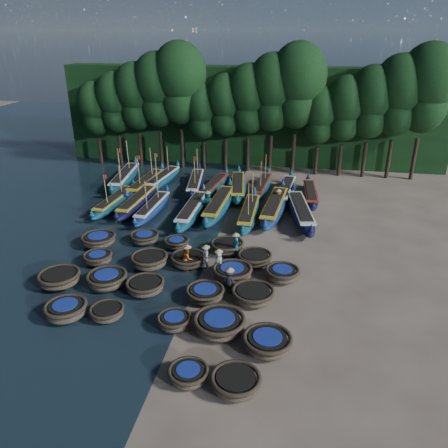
% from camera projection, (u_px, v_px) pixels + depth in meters
% --- Properties ---
extents(ground, '(120.00, 120.00, 0.00)m').
position_uv_depth(ground, '(206.00, 263.00, 27.35)').
color(ground, gray).
rests_on(ground, ground).
extents(foliage_wall, '(40.00, 3.00, 10.00)m').
position_uv_depth(foliage_wall, '(252.00, 116.00, 46.46)').
color(foliage_wall, black).
rests_on(foliage_wall, ground).
extents(coracle_3, '(2.03, 2.03, 0.65)m').
position_uv_depth(coracle_3, '(188.00, 374.00, 18.00)').
color(coracle_3, brown).
rests_on(coracle_3, ground).
extents(coracle_4, '(2.33, 2.33, 0.72)m').
position_uv_depth(coracle_4, '(236.00, 382.00, 17.56)').
color(coracle_4, brown).
rests_on(coracle_4, ground).
extents(coracle_5, '(2.53, 2.53, 0.83)m').
position_uv_depth(coracle_5, '(66.00, 310.00, 21.97)').
color(coracle_5, brown).
rests_on(coracle_5, ground).
extents(coracle_6, '(2.16, 2.16, 0.63)m').
position_uv_depth(coracle_6, '(107.00, 312.00, 22.00)').
color(coracle_6, brown).
rests_on(coracle_6, ground).
extents(coracle_7, '(1.90, 1.90, 0.66)m').
position_uv_depth(coracle_7, '(174.00, 321.00, 21.29)').
color(coracle_7, brown).
rests_on(coracle_7, ground).
extents(coracle_8, '(3.10, 3.10, 0.85)m').
position_uv_depth(coracle_8, '(219.00, 324.00, 20.91)').
color(coracle_8, brown).
rests_on(coracle_8, ground).
extents(coracle_9, '(2.60, 2.60, 0.79)m').
position_uv_depth(coracle_9, '(267.00, 342.00, 19.71)').
color(coracle_9, brown).
rests_on(coracle_9, ground).
extents(coracle_10, '(2.40, 2.40, 0.82)m').
position_uv_depth(coracle_10, '(59.00, 278.00, 24.79)').
color(coracle_10, brown).
rests_on(coracle_10, ground).
extents(coracle_11, '(2.58, 2.58, 0.80)m').
position_uv_depth(coracle_11, '(107.00, 279.00, 24.71)').
color(coracle_11, brown).
rests_on(coracle_11, ground).
extents(coracle_12, '(2.66, 2.66, 0.73)m').
position_uv_depth(coracle_12, '(145.00, 286.00, 24.13)').
color(coracle_12, brown).
rests_on(coracle_12, ground).
extents(coracle_13, '(2.43, 2.43, 0.70)m').
position_uv_depth(coracle_13, '(205.00, 293.00, 23.50)').
color(coracle_13, brown).
rests_on(coracle_13, ground).
extents(coracle_14, '(2.68, 2.68, 0.76)m').
position_uv_depth(coracle_14, '(253.00, 294.00, 23.32)').
color(coracle_14, brown).
rests_on(coracle_14, ground).
extents(coracle_15, '(1.94, 1.94, 0.70)m').
position_uv_depth(coracle_15, '(98.00, 258.00, 27.13)').
color(coracle_15, brown).
rests_on(coracle_15, ground).
extents(coracle_16, '(2.32, 2.32, 0.83)m').
position_uv_depth(coracle_16, '(149.00, 260.00, 26.70)').
color(coracle_16, brown).
rests_on(coracle_16, ground).
extents(coracle_17, '(2.20, 2.20, 0.73)m').
position_uv_depth(coracle_17, '(188.00, 260.00, 26.91)').
color(coracle_17, brown).
rests_on(coracle_17, ground).
extents(coracle_18, '(2.37, 2.37, 0.84)m').
position_uv_depth(coracle_18, '(232.00, 273.00, 25.32)').
color(coracle_18, brown).
rests_on(coracle_18, ground).
extents(coracle_19, '(2.38, 2.38, 0.77)m').
position_uv_depth(coracle_19, '(282.00, 273.00, 25.32)').
color(coracle_19, brown).
rests_on(coracle_19, ground).
extents(coracle_20, '(2.81, 2.81, 0.77)m').
position_uv_depth(coracle_20, '(98.00, 240.00, 29.42)').
color(coracle_20, brown).
rests_on(coracle_20, ground).
extents(coracle_21, '(2.13, 2.13, 0.68)m').
position_uv_depth(coracle_21, '(145.00, 237.00, 29.84)').
color(coracle_21, brown).
rests_on(coracle_21, ground).
extents(coracle_22, '(1.71, 1.71, 0.64)m').
position_uv_depth(coracle_22, '(177.00, 243.00, 29.14)').
color(coracle_22, brown).
rests_on(coracle_22, ground).
extents(coracle_23, '(2.51, 2.51, 0.78)m').
position_uv_depth(coracle_23, '(227.00, 246.00, 28.48)').
color(coracle_23, brown).
rests_on(coracle_23, ground).
extents(coracle_24, '(2.16, 2.16, 0.73)m').
position_uv_depth(coracle_24, '(255.00, 258.00, 27.08)').
color(coracle_24, brown).
rests_on(coracle_24, ground).
extents(long_boat_1, '(1.85, 7.67, 3.27)m').
position_uv_depth(long_boat_1, '(115.00, 202.00, 35.71)').
color(long_boat_1, navy).
rests_on(long_boat_1, ground).
extents(long_boat_2, '(1.77, 8.11, 1.43)m').
position_uv_depth(long_boat_2, '(137.00, 202.00, 35.58)').
color(long_boat_2, black).
rests_on(long_boat_2, ground).
extents(long_boat_3, '(1.57, 7.49, 3.18)m').
position_uv_depth(long_boat_3, '(153.00, 208.00, 34.52)').
color(long_boat_3, navy).
rests_on(long_boat_3, ground).
extents(long_boat_4, '(1.55, 8.40, 1.48)m').
position_uv_depth(long_boat_4, '(192.00, 210.00, 33.86)').
color(long_boat_4, navy).
rests_on(long_boat_4, ground).
extents(long_boat_5, '(1.94, 8.92, 1.57)m').
position_uv_depth(long_boat_5, '(219.00, 205.00, 34.82)').
color(long_boat_5, navy).
rests_on(long_boat_5, ground).
extents(long_boat_6, '(1.45, 8.12, 3.45)m').
position_uv_depth(long_boat_6, '(249.00, 213.00, 33.40)').
color(long_boat_6, navy).
rests_on(long_boat_6, ground).
extents(long_boat_7, '(2.39, 9.14, 1.61)m').
position_uv_depth(long_boat_7, '(274.00, 207.00, 34.37)').
color(long_boat_7, navy).
rests_on(long_boat_7, ground).
extents(long_boat_8, '(3.04, 8.87, 1.58)m').
position_uv_depth(long_boat_8, '(301.00, 212.00, 33.48)').
color(long_boat_8, black).
rests_on(long_boat_8, ground).
extents(long_boat_9, '(2.61, 9.03, 3.86)m').
position_uv_depth(long_boat_9, '(125.00, 178.00, 41.22)').
color(long_boat_9, navy).
rests_on(long_boat_9, ground).
extents(long_boat_10, '(2.03, 8.43, 3.59)m').
position_uv_depth(long_boat_10, '(146.00, 183.00, 39.81)').
color(long_boat_10, navy).
rests_on(long_boat_10, ground).
extents(long_boat_11, '(2.30, 7.90, 3.38)m').
position_uv_depth(long_boat_11, '(163.00, 179.00, 41.11)').
color(long_boat_11, navy).
rests_on(long_boat_11, ground).
extents(long_boat_12, '(2.53, 8.12, 3.48)m').
position_uv_depth(long_boat_12, '(196.00, 183.00, 39.91)').
color(long_boat_12, black).
rests_on(long_boat_12, ground).
extents(long_boat_13, '(2.38, 7.65, 1.36)m').
position_uv_depth(long_boat_13, '(214.00, 186.00, 39.20)').
color(long_boat_13, navy).
rests_on(long_boat_13, ground).
extents(long_boat_14, '(2.52, 8.37, 1.49)m').
position_uv_depth(long_boat_14, '(238.00, 187.00, 38.90)').
color(long_boat_14, navy).
rests_on(long_boat_14, ground).
extents(long_boat_15, '(1.90, 7.49, 3.19)m').
position_uv_depth(long_boat_15, '(262.00, 186.00, 39.29)').
color(long_boat_15, navy).
rests_on(long_boat_15, ground).
extents(long_boat_16, '(2.11, 8.21, 1.45)m').
position_uv_depth(long_boat_16, '(286.00, 191.00, 37.97)').
color(long_boat_16, navy).
rests_on(long_boat_16, ground).
extents(long_boat_17, '(1.70, 7.35, 1.30)m').
position_uv_depth(long_boat_17, '(310.00, 194.00, 37.39)').
color(long_boat_17, black).
rests_on(long_boat_17, ground).
extents(fisherman_0, '(0.81, 0.89, 1.72)m').
position_uv_depth(fisherman_0, '(219.00, 261.00, 25.89)').
color(fisherman_0, silver).
rests_on(fisherman_0, ground).
extents(fisherman_1, '(0.69, 0.73, 1.88)m').
position_uv_depth(fisherman_1, '(236.00, 245.00, 27.62)').
color(fisherman_1, '#1A5C6F').
rests_on(fisherman_1, ground).
extents(fisherman_2, '(0.72, 0.86, 1.78)m').
position_uv_depth(fisherman_2, '(188.00, 257.00, 26.29)').
color(fisherman_2, '#BA4F18').
rests_on(fisherman_2, ground).
extents(fisherman_3, '(1.09, 0.80, 1.71)m').
position_uv_depth(fisherman_3, '(230.00, 280.00, 23.92)').
color(fisherman_3, black).
rests_on(fisherman_3, ground).
extents(fisherman_4, '(0.67, 1.02, 1.81)m').
position_uv_depth(fisherman_4, '(206.00, 257.00, 26.22)').
color(fisherman_4, silver).
rests_on(fisherman_4, ground).
extents(fisherman_5, '(1.69, 1.34, 1.99)m').
position_uv_depth(fisherman_5, '(208.00, 202.00, 34.48)').
color(fisherman_5, '#1A5C6F').
rests_on(fisherman_5, ground).
extents(fisherman_6, '(0.87, 0.83, 1.70)m').
position_uv_depth(fisherman_6, '(278.00, 198.00, 35.64)').
color(fisherman_6, '#BA4F18').
rests_on(fisherman_6, ground).
extents(tree_0, '(3.68, 3.68, 8.68)m').
position_uv_depth(tree_0, '(95.00, 108.00, 45.46)').
color(tree_0, black).
rests_on(tree_0, ground).
extents(tree_1, '(4.09, 4.09, 9.65)m').
position_uv_depth(tree_1, '(116.00, 102.00, 44.82)').
color(tree_1, black).
rests_on(tree_1, ground).
extents(tree_2, '(4.51, 4.51, 10.63)m').
position_uv_depth(tree_2, '(136.00, 95.00, 44.18)').
color(tree_2, black).
rests_on(tree_2, ground).
extents(tree_3, '(4.92, 4.92, 11.60)m').
position_uv_depth(tree_3, '(158.00, 89.00, 43.54)').
color(tree_3, black).
rests_on(tree_3, ground).
extents(tree_4, '(5.34, 5.34, 12.58)m').
position_uv_depth(tree_4, '(180.00, 82.00, 42.90)').
color(tree_4, black).
rests_on(tree_4, ground).
extents(tree_5, '(3.68, 3.68, 8.68)m').
position_uv_depth(tree_5, '(203.00, 111.00, 43.63)').
color(tree_5, black).
rests_on(tree_5, ground).
extents(tree_6, '(4.09, 4.09, 9.65)m').
position_uv_depth(tree_6, '(226.00, 105.00, 42.99)').
color(tree_6, black).
rests_on(tree_6, ground).
extents(tree_7, '(4.51, 4.51, 10.63)m').
position_uv_depth(tree_7, '(249.00, 98.00, 42.35)').
color(tree_7, black).
rests_on(tree_7, ground).
extents(tree_8, '(4.92, 4.92, 11.60)m').
position_uv_depth(tree_8, '(273.00, 91.00, 41.71)').
color(tree_8, black).
rests_on(tree_8, ground).
extents(tree_9, '(5.34, 5.34, 12.58)m').
position_uv_depth(tree_9, '(298.00, 85.00, 41.07)').
color(tree_9, black).
rests_on(tree_9, ground).
extents(tree_10, '(3.68, 3.68, 8.68)m').
position_uv_depth(tree_10, '(320.00, 114.00, 41.80)').
color(tree_10, black).
rests_on(tree_10, ground).
extents(tree_11, '(4.09, 4.09, 9.65)m').
position_uv_depth(tree_11, '(346.00, 108.00, 41.16)').
color(tree_11, black).
rests_on(tree_11, ground).
extents(tree_12, '(4.51, 4.51, 10.63)m').
position_uv_depth(tree_12, '(372.00, 101.00, 40.53)').
color(tree_12, black).
rests_on(tree_12, ground).
extents(tree_13, '(4.92, 4.92, 11.60)m').
position_uv_depth(tree_13, '(399.00, 94.00, 39.89)').
color(tree_13, black).
rests_on(tree_13, ground).
extents(tree_14, '(5.34, 5.34, 12.58)m').
position_uv_depth(tree_14, '(427.00, 87.00, 39.25)').
color(tree_14, black).
rests_on(tree_14, ground).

